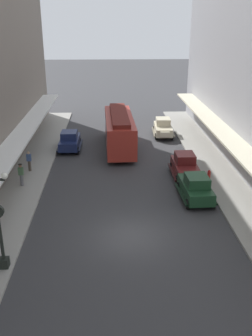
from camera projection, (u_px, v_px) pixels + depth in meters
The scene contains 9 objects.
ground_plane at pixel (131, 236), 21.56m from camera, with size 200.00×200.00×0.00m, color #38383A.
parked_car_0 at pixel (196, 187), 25.58m from camera, with size 2.26×4.30×1.84m.
parked_car_1 at pixel (185, 165), 29.29m from camera, with size 2.15×4.26×1.84m.
parked_car_2 at pixel (163, 127), 39.61m from camera, with size 2.30×4.31×1.84m.
parked_car_3 at pixel (70, 140), 35.37m from camera, with size 2.18×4.28×1.84m.
streetcar at pixel (119, 129), 35.32m from camera, with size 2.75×9.66×3.46m.
fire_hydrant at pixel (209, 175), 28.48m from camera, with size 0.24×0.24×0.82m.
pedestrian_0 at pixel (29, 161), 30.07m from camera, with size 0.36×0.24×1.64m.
pedestrian_1 at pixel (21, 175), 27.40m from camera, with size 0.36×0.28×1.67m.
Camera 1 is at (-1.11, -18.57, 11.58)m, focal length 40.29 mm.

